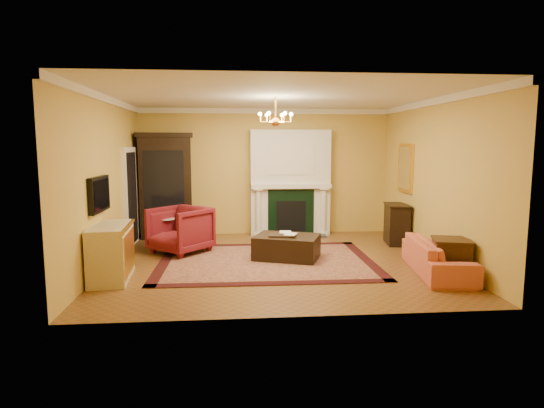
{
  "coord_description": "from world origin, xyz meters",
  "views": [
    {
      "loc": [
        -0.78,
        -8.18,
        2.15
      ],
      "look_at": [
        -0.04,
        0.3,
        1.04
      ],
      "focal_mm": 30.0,
      "sensor_mm": 36.0,
      "label": 1
    }
  ],
  "objects": [
    {
      "name": "wingback_armchair",
      "position": [
        -1.83,
        0.86,
        0.51
      ],
      "size": [
        1.36,
        1.35,
        1.02
      ],
      "primitive_type": "imported",
      "rotation": [
        0.0,
        0.0,
        -0.72
      ],
      "color": "maroon",
      "rests_on": "floor"
    },
    {
      "name": "pedestal_table",
      "position": [
        -2.16,
        1.23,
        0.38
      ],
      "size": [
        0.36,
        0.36,
        0.65
      ],
      "color": "black",
      "rests_on": "floor"
    },
    {
      "name": "floor",
      "position": [
        0.0,
        0.0,
        -0.01
      ],
      "size": [
        6.0,
        5.5,
        0.02
      ],
      "primitive_type": "cube",
      "color": "brown",
      "rests_on": "ground"
    },
    {
      "name": "wall_right",
      "position": [
        3.01,
        0.0,
        1.5
      ],
      "size": [
        0.02,
        5.5,
        3.0
      ],
      "primitive_type": "cube",
      "color": "gold",
      "rests_on": "floor"
    },
    {
      "name": "book_b",
      "position": [
        0.19,
        0.1,
        0.62
      ],
      "size": [
        0.2,
        0.09,
        0.29
      ],
      "primitive_type": "imported",
      "rotation": [
        0.0,
        0.0,
        -0.35
      ],
      "color": "gray",
      "rests_on": "ottoman_tray"
    },
    {
      "name": "book_a",
      "position": [
        0.1,
        0.26,
        0.63
      ],
      "size": [
        0.22,
        0.05,
        0.29
      ],
      "primitive_type": "imported",
      "rotation": [
        0.0,
        0.0,
        -0.08
      ],
      "color": "gray",
      "rests_on": "ottoman_tray"
    },
    {
      "name": "fireplace",
      "position": [
        0.6,
        2.57,
        1.19
      ],
      "size": [
        1.9,
        0.7,
        2.5
      ],
      "color": "silver",
      "rests_on": "wall_back"
    },
    {
      "name": "gilt_mirror",
      "position": [
        2.97,
        1.4,
        1.65
      ],
      "size": [
        0.06,
        0.76,
        1.05
      ],
      "color": "gold",
      "rests_on": "wall_right"
    },
    {
      "name": "topiary_right",
      "position": [
        1.26,
        2.53,
        1.46
      ],
      "size": [
        0.15,
        0.15,
        0.41
      ],
      "color": "gray",
      "rests_on": "fireplace"
    },
    {
      "name": "console_table",
      "position": [
        2.78,
        1.29,
        0.42
      ],
      "size": [
        0.55,
        0.81,
        0.84
      ],
      "primitive_type": "cube",
      "rotation": [
        0.0,
        0.0,
        -0.16
      ],
      "color": "black",
      "rests_on": "floor"
    },
    {
      "name": "tv_panel",
      "position": [
        -2.95,
        -0.6,
        1.35
      ],
      "size": [
        0.09,
        0.95,
        0.58
      ],
      "color": "black",
      "rests_on": "wall_left"
    },
    {
      "name": "oriental_rug",
      "position": [
        -0.17,
        0.01,
        0.01
      ],
      "size": [
        3.97,
        3.0,
        0.02
      ],
      "primitive_type": "cube",
      "rotation": [
        0.0,
        0.0,
        -0.01
      ],
      "color": "#450E17",
      "rests_on": "floor"
    },
    {
      "name": "end_table",
      "position": [
        2.72,
        -1.32,
        0.31
      ],
      "size": [
        0.66,
        0.66,
        0.62
      ],
      "primitive_type": "cube",
      "rotation": [
        0.0,
        0.0,
        -0.28
      ],
      "color": "#3B2110",
      "rests_on": "floor"
    },
    {
      "name": "chandelier",
      "position": [
        -0.0,
        0.0,
        2.61
      ],
      "size": [
        0.63,
        0.55,
        0.53
      ],
      "color": "gold",
      "rests_on": "ceiling"
    },
    {
      "name": "wall_left",
      "position": [
        -3.01,
        0.0,
        1.5
      ],
      "size": [
        0.02,
        5.5,
        3.0
      ],
      "primitive_type": "cube",
      "color": "gold",
      "rests_on": "floor"
    },
    {
      "name": "ceiling",
      "position": [
        0.0,
        0.0,
        3.01
      ],
      "size": [
        6.0,
        5.5,
        0.02
      ],
      "primitive_type": "cube",
      "color": "silver",
      "rests_on": "wall_back"
    },
    {
      "name": "china_cabinet",
      "position": [
        -2.32,
        2.49,
        1.16
      ],
      "size": [
        1.22,
        0.67,
        2.32
      ],
      "primitive_type": "cube",
      "rotation": [
        0.0,
        0.0,
        0.13
      ],
      "color": "black",
      "rests_on": "floor"
    },
    {
      "name": "doorway",
      "position": [
        -2.95,
        1.7,
        1.05
      ],
      "size": [
        0.08,
        1.05,
        2.1
      ],
      "color": "silver",
      "rests_on": "wall_left"
    },
    {
      "name": "leather_ottoman",
      "position": [
        0.24,
        0.18,
        0.23
      ],
      "size": [
        1.38,
        1.19,
        0.43
      ],
      "primitive_type": "cube",
      "rotation": [
        0.0,
        0.0,
        -0.35
      ],
      "color": "black",
      "rests_on": "oriental_rug"
    },
    {
      "name": "ottoman_tray",
      "position": [
        0.14,
        0.15,
        0.47
      ],
      "size": [
        0.54,
        0.45,
        0.03
      ],
      "primitive_type": "cube",
      "rotation": [
        0.0,
        0.0,
        -0.17
      ],
      "color": "black",
      "rests_on": "leather_ottoman"
    },
    {
      "name": "wall_back",
      "position": [
        0.0,
        2.76,
        1.5
      ],
      "size": [
        6.0,
        0.02,
        3.0
      ],
      "primitive_type": "cube",
      "color": "gold",
      "rests_on": "floor"
    },
    {
      "name": "commode",
      "position": [
        -2.73,
        -0.87,
        0.44
      ],
      "size": [
        0.65,
        1.22,
        0.88
      ],
      "primitive_type": "cube",
      "rotation": [
        0.0,
        0.0,
        0.08
      ],
      "color": "beige",
      "rests_on": "floor"
    },
    {
      "name": "wall_front",
      "position": [
        0.0,
        -2.76,
        1.5
      ],
      "size": [
        6.0,
        0.02,
        3.0
      ],
      "primitive_type": "cube",
      "color": "gold",
      "rests_on": "floor"
    },
    {
      "name": "coral_sofa",
      "position": [
        2.64,
        -1.01,
        0.38
      ],
      "size": [
        0.84,
        2.0,
        0.76
      ],
      "primitive_type": "imported",
      "rotation": [
        0.0,
        0.0,
        1.43
      ],
      "color": "#B9563A",
      "rests_on": "floor"
    },
    {
      "name": "crown_molding",
      "position": [
        0.0,
        0.96,
        2.94
      ],
      "size": [
        6.0,
        5.5,
        0.12
      ],
      "color": "white",
      "rests_on": "ceiling"
    },
    {
      "name": "topiary_left",
      "position": [
        0.1,
        2.53,
        1.48
      ],
      "size": [
        0.17,
        0.17,
        0.45
      ],
      "color": "gray",
      "rests_on": "fireplace"
    }
  ]
}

